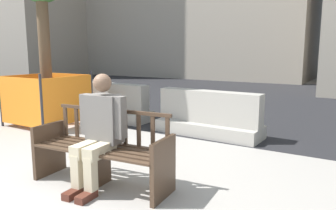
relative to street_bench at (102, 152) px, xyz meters
name	(u,v)px	position (x,y,z in m)	size (l,w,h in m)	color
ground_plane	(68,189)	(-0.25, -0.32, -0.40)	(200.00, 200.00, 0.00)	gray
street_asphalt	(268,98)	(-0.25, 8.38, -0.39)	(120.00, 12.00, 0.01)	black
street_bench	(102,152)	(0.00, 0.00, 0.00)	(1.73, 0.68, 0.88)	#473323
seated_person	(99,129)	(0.02, -0.06, 0.29)	(0.59, 0.75, 1.31)	#66605B
jersey_barrier_centre	(209,117)	(0.09, 2.79, -0.06)	(2.03, 0.76, 0.84)	#9E998E
jersey_barrier_left	(111,105)	(-2.46, 2.95, -0.06)	(2.02, 0.73, 0.84)	gray
construction_fence	(48,98)	(-3.28, 1.85, 0.18)	(1.37, 1.37, 1.15)	#2D2D33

